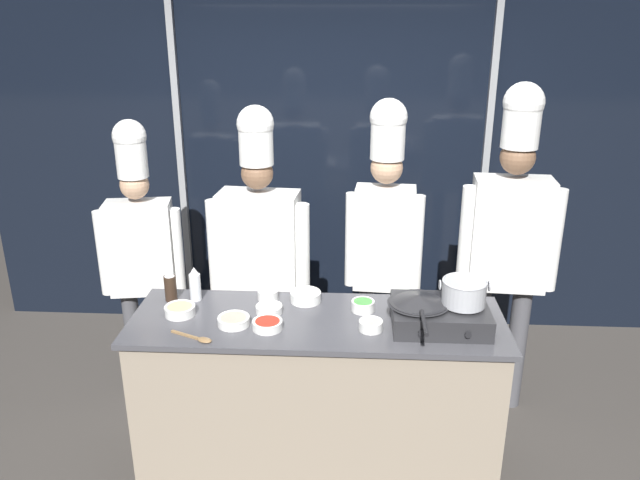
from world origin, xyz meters
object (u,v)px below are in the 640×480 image
at_px(squeeze_bottle_clear, 195,284).
at_px(chef_head, 141,245).
at_px(prep_bowl_bean_sprouts, 268,294).
at_px(frying_pan, 419,300).
at_px(prep_bowl_garlic, 269,309).
at_px(portable_stove, 440,315).
at_px(prep_bowl_scallions, 363,305).
at_px(squeeze_bottle_soy, 170,285).
at_px(prep_bowl_shrimp, 234,320).
at_px(prep_bowl_rice, 306,296).
at_px(chef_line, 384,227).
at_px(chef_pastry, 509,231).
at_px(stock_pot, 464,292).
at_px(chef_sous, 260,246).
at_px(prep_bowl_chicken, 371,324).
at_px(prep_bowl_chili_flakes, 268,324).
at_px(serving_spoon_slotted, 199,339).
at_px(prep_bowl_ginger, 180,310).

distance_m(squeeze_bottle_clear, chef_head, 0.70).
bearing_deg(squeeze_bottle_clear, prep_bowl_bean_sprouts, 4.29).
xyz_separation_m(frying_pan, prep_bowl_garlic, (-0.78, 0.09, -0.12)).
distance_m(portable_stove, prep_bowl_scallions, 0.42).
relative_size(squeeze_bottle_soy, chef_head, 0.10).
relative_size(prep_bowl_shrimp, prep_bowl_rice, 0.97).
bearing_deg(squeeze_bottle_soy, prep_bowl_rice, 1.80).
bearing_deg(chef_line, chef_pastry, -178.45).
bearing_deg(frying_pan, prep_bowl_bean_sprouts, 162.15).
xyz_separation_m(prep_bowl_shrimp, prep_bowl_rice, (0.35, 0.29, 0.01)).
bearing_deg(portable_stove, stock_pot, 0.12).
bearing_deg(chef_sous, chef_head, -0.88).
bearing_deg(chef_head, chef_line, 171.12).
height_order(prep_bowl_bean_sprouts, prep_bowl_garlic, prep_bowl_bean_sprouts).
distance_m(prep_bowl_chicken, chef_head, 1.65).
bearing_deg(prep_bowl_chili_flakes, prep_bowl_bean_sprouts, 97.25).
bearing_deg(chef_sous, serving_spoon_slotted, 83.77).
relative_size(prep_bowl_ginger, prep_bowl_shrimp, 0.98).
bearing_deg(chef_head, prep_bowl_bean_sprouts, 141.83).
relative_size(prep_bowl_chicken, chef_head, 0.07).
distance_m(stock_pot, chef_line, 0.84).
relative_size(squeeze_bottle_soy, prep_bowl_rice, 1.07).
bearing_deg(frying_pan, chef_sous, 143.90).
distance_m(frying_pan, prep_bowl_ginger, 1.25).
bearing_deg(squeeze_bottle_clear, chef_head, 132.62).
xyz_separation_m(stock_pot, chef_head, (-1.91, 0.74, -0.07)).
relative_size(prep_bowl_scallions, chef_pastry, 0.06).
bearing_deg(prep_bowl_rice, frying_pan, -22.35).
height_order(stock_pot, prep_bowl_chili_flakes, stock_pot).
distance_m(portable_stove, chef_sous, 1.22).
height_order(portable_stove, prep_bowl_garlic, portable_stove).
distance_m(stock_pot, chef_pastry, 0.81).
relative_size(frying_pan, prep_bowl_ginger, 3.35).
relative_size(prep_bowl_chicken, serving_spoon_slotted, 0.52).
xyz_separation_m(frying_pan, chef_pastry, (0.60, 0.71, 0.13)).
height_order(prep_bowl_chicken, prep_bowl_rice, prep_bowl_rice).
xyz_separation_m(chef_sous, chef_line, (0.76, 0.09, 0.10)).
xyz_separation_m(prep_bowl_ginger, serving_spoon_slotted, (0.16, -0.26, -0.02)).
height_order(frying_pan, prep_bowl_chicken, frying_pan).
bearing_deg(chef_sous, squeeze_bottle_clear, 60.45).
distance_m(prep_bowl_bean_sprouts, chef_sous, 0.44).
xyz_separation_m(portable_stove, prep_bowl_garlic, (-0.89, 0.09, -0.03)).
distance_m(squeeze_bottle_clear, chef_pastry, 1.88).
distance_m(chef_line, chef_pastry, 0.75).
bearing_deg(prep_bowl_chili_flakes, prep_bowl_rice, 62.87).
distance_m(stock_pot, squeeze_bottle_clear, 1.45).
height_order(frying_pan, chef_sous, chef_sous).
relative_size(prep_bowl_ginger, prep_bowl_garlic, 1.14).
bearing_deg(prep_bowl_chili_flakes, chef_sous, 101.07).
bearing_deg(prep_bowl_rice, prep_bowl_chicken, -41.09).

